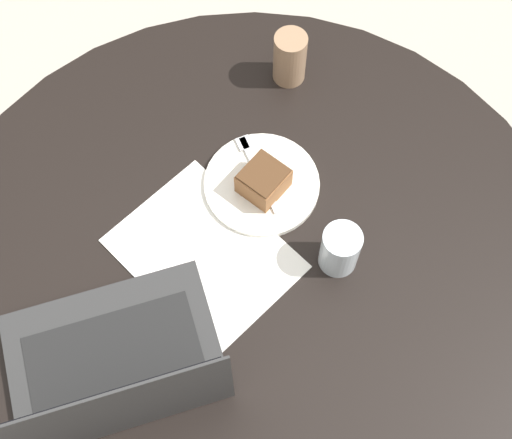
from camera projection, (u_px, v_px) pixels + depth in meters
The scene contains 9 objects.
ground_plane at pixel (252, 376), 1.93m from camera, with size 12.00×12.00×0.00m, color #B7AD9E.
dining_table at pixel (250, 298), 1.35m from camera, with size 1.18×1.18×0.76m.
paper_document at pixel (204, 254), 1.25m from camera, with size 0.38×0.36×0.00m.
plate at pixel (262, 184), 1.31m from camera, with size 0.21×0.21×0.01m.
cake_slice at pixel (263, 180), 1.27m from camera, with size 0.11×0.11×0.05m.
fork at pixel (255, 166), 1.32m from camera, with size 0.17×0.06×0.00m.
coffee_glass at pixel (290, 58), 1.37m from camera, with size 0.06×0.06×0.11m.
water_glass at pixel (340, 248), 1.21m from camera, with size 0.07×0.07×0.10m.
laptop at pixel (114, 369), 1.12m from camera, with size 0.28×0.37×0.25m.
Camera 1 is at (0.44, -0.07, 1.92)m, focal length 50.00 mm.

